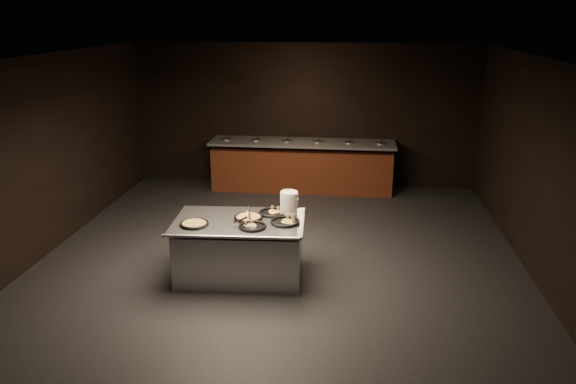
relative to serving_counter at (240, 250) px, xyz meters
name	(u,v)px	position (x,y,z in m)	size (l,w,h in m)	color
room	(279,166)	(0.47, 0.49, 1.05)	(7.02, 8.02, 2.92)	black
salad_bar	(302,169)	(0.47, 4.05, 0.04)	(3.70, 0.83, 1.18)	#5D2816
serving_counter	(240,250)	(0.00, 0.00, 0.00)	(1.79, 1.21, 0.83)	#BBBDC2
plate_stack	(289,203)	(0.63, 0.32, 0.59)	(0.24, 0.24, 0.32)	white
pan_veggie_whole	(194,224)	(-0.54, -0.24, 0.45)	(0.38, 0.38, 0.04)	black
pan_cheese_whole	(248,217)	(0.11, 0.08, 0.45)	(0.39, 0.39, 0.04)	black
pan_cheese_slices_a	(273,212)	(0.41, 0.30, 0.45)	(0.38, 0.38, 0.04)	black
pan_cheese_slices_b	(253,226)	(0.23, -0.24, 0.45)	(0.36, 0.36, 0.04)	black
pan_veggie_slices	(285,222)	(0.62, -0.03, 0.45)	(0.39, 0.39, 0.04)	black
server_left	(248,213)	(0.11, 0.09, 0.50)	(0.17, 0.30, 0.16)	#BBBDC2
server_right	(243,222)	(0.11, -0.27, 0.50)	(0.32, 0.14, 0.16)	#BBBDC2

